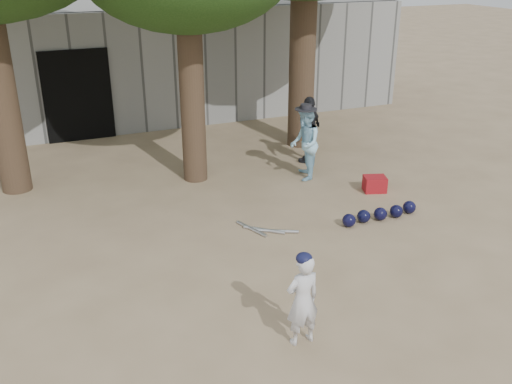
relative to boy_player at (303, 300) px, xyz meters
name	(u,v)px	position (x,y,z in m)	size (l,w,h in m)	color
ground	(244,287)	(-0.18, 1.39, -0.59)	(70.00, 70.00, 0.00)	#937C5E
boy_player	(303,300)	(0.00, 0.00, 0.00)	(0.43, 0.28, 1.17)	silver
spectator_blue	(305,144)	(2.47, 4.75, 0.16)	(0.72, 0.56, 1.49)	#99D1EC
spectator_dark	(309,130)	(3.03, 5.61, 0.15)	(0.86, 0.36, 1.47)	black
red_bag	(375,184)	(3.43, 3.60, -0.44)	(0.42, 0.32, 0.30)	#A3151D
back_building	(109,59)	(-0.18, 11.72, 0.91)	(16.00, 5.24, 3.00)	gray
helmet_row	(380,214)	(2.79, 2.47, -0.47)	(1.51, 0.29, 0.23)	black
bat_pile	(264,230)	(0.76, 2.84, -0.56)	(0.84, 0.78, 0.06)	#AEB0B5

